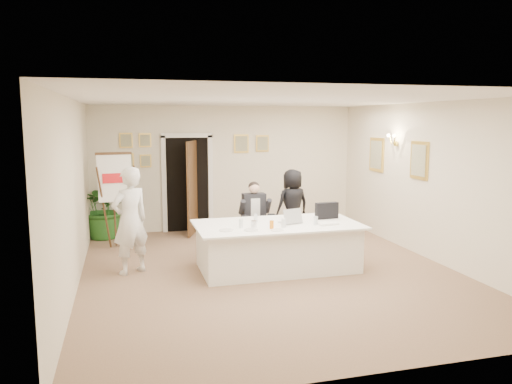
{
  "coord_description": "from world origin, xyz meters",
  "views": [
    {
      "loc": [
        -2.27,
        -7.65,
        2.48
      ],
      "look_at": [
        -0.07,
        0.6,
        1.25
      ],
      "focal_mm": 35.0,
      "sensor_mm": 36.0,
      "label": 1
    }
  ],
  "objects_px": {
    "standing_man": "(130,221)",
    "laptop_bag": "(327,211)",
    "potted_palm": "(105,208)",
    "oj_glass": "(272,225)",
    "flip_chart": "(115,205)",
    "paper_stack": "(327,223)",
    "laptop": "(290,215)",
    "standing_woman": "(292,205)",
    "conference_table": "(277,246)",
    "seated_man": "(255,217)",
    "steel_jug": "(254,224)"
  },
  "relations": [
    {
      "from": "laptop_bag",
      "to": "paper_stack",
      "type": "bearing_deg",
      "value": -117.02
    },
    {
      "from": "paper_stack",
      "to": "oj_glass",
      "type": "relative_size",
      "value": 2.52
    },
    {
      "from": "laptop_bag",
      "to": "oj_glass",
      "type": "xyz_separation_m",
      "value": [
        -1.16,
        -0.53,
        -0.08
      ]
    },
    {
      "from": "potted_palm",
      "to": "steel_jug",
      "type": "bearing_deg",
      "value": -53.75
    },
    {
      "from": "flip_chart",
      "to": "paper_stack",
      "type": "xyz_separation_m",
      "value": [
        3.39,
        -2.41,
        -0.06
      ]
    },
    {
      "from": "seated_man",
      "to": "oj_glass",
      "type": "relative_size",
      "value": 10.43
    },
    {
      "from": "oj_glass",
      "to": "steel_jug",
      "type": "xyz_separation_m",
      "value": [
        -0.25,
        0.16,
        -0.01
      ]
    },
    {
      "from": "laptop_bag",
      "to": "seated_man",
      "type": "bearing_deg",
      "value": 132.32
    },
    {
      "from": "paper_stack",
      "to": "laptop",
      "type": "bearing_deg",
      "value": 152.48
    },
    {
      "from": "standing_man",
      "to": "seated_man",
      "type": "bearing_deg",
      "value": 168.39
    },
    {
      "from": "standing_woman",
      "to": "potted_palm",
      "type": "bearing_deg",
      "value": -28.93
    },
    {
      "from": "paper_stack",
      "to": "oj_glass",
      "type": "distance_m",
      "value": 0.98
    },
    {
      "from": "seated_man",
      "to": "standing_woman",
      "type": "bearing_deg",
      "value": 36.92
    },
    {
      "from": "standing_woman",
      "to": "laptop_bag",
      "type": "xyz_separation_m",
      "value": [
        0.04,
        -1.7,
        0.18
      ]
    },
    {
      "from": "potted_palm",
      "to": "oj_glass",
      "type": "xyz_separation_m",
      "value": [
        2.65,
        -3.43,
        0.19
      ]
    },
    {
      "from": "potted_palm",
      "to": "steel_jug",
      "type": "relative_size",
      "value": 11.85
    },
    {
      "from": "conference_table",
      "to": "potted_palm",
      "type": "height_order",
      "value": "potted_palm"
    },
    {
      "from": "flip_chart",
      "to": "laptop_bag",
      "type": "distance_m",
      "value": 4.08
    },
    {
      "from": "seated_man",
      "to": "conference_table",
      "type": "bearing_deg",
      "value": -84.47
    },
    {
      "from": "standing_man",
      "to": "potted_palm",
      "type": "bearing_deg",
      "value": -110.1
    },
    {
      "from": "flip_chart",
      "to": "potted_palm",
      "type": "distance_m",
      "value": 0.99
    },
    {
      "from": "flip_chart",
      "to": "paper_stack",
      "type": "distance_m",
      "value": 4.16
    },
    {
      "from": "flip_chart",
      "to": "laptop",
      "type": "relative_size",
      "value": 5.05
    },
    {
      "from": "conference_table",
      "to": "standing_man",
      "type": "bearing_deg",
      "value": 170.85
    },
    {
      "from": "paper_stack",
      "to": "laptop_bag",
      "type": "bearing_deg",
      "value": 67.61
    },
    {
      "from": "potted_palm",
      "to": "flip_chart",
      "type": "bearing_deg",
      "value": -75.85
    },
    {
      "from": "conference_table",
      "to": "flip_chart",
      "type": "height_order",
      "value": "flip_chart"
    },
    {
      "from": "standing_woman",
      "to": "laptop_bag",
      "type": "relative_size",
      "value": 3.65
    },
    {
      "from": "conference_table",
      "to": "standing_woman",
      "type": "distance_m",
      "value": 2.12
    },
    {
      "from": "standing_woman",
      "to": "laptop",
      "type": "xyz_separation_m",
      "value": [
        -0.69,
        -1.87,
        0.17
      ]
    },
    {
      "from": "laptop",
      "to": "steel_jug",
      "type": "height_order",
      "value": "laptop"
    },
    {
      "from": "seated_man",
      "to": "standing_woman",
      "type": "height_order",
      "value": "standing_woman"
    },
    {
      "from": "standing_man",
      "to": "laptop_bag",
      "type": "distance_m",
      "value": 3.33
    },
    {
      "from": "conference_table",
      "to": "seated_man",
      "type": "relative_size",
      "value": 2.01
    },
    {
      "from": "laptop_bag",
      "to": "flip_chart",
      "type": "bearing_deg",
      "value": 146.68
    },
    {
      "from": "standing_man",
      "to": "laptop_bag",
      "type": "height_order",
      "value": "standing_man"
    },
    {
      "from": "potted_palm",
      "to": "laptop",
      "type": "bearing_deg",
      "value": -44.83
    },
    {
      "from": "seated_man",
      "to": "steel_jug",
      "type": "relative_size",
      "value": 12.33
    },
    {
      "from": "standing_woman",
      "to": "potted_palm",
      "type": "height_order",
      "value": "standing_woman"
    },
    {
      "from": "laptop",
      "to": "standing_man",
      "type": "bearing_deg",
      "value": 156.14
    },
    {
      "from": "flip_chart",
      "to": "potted_palm",
      "type": "xyz_separation_m",
      "value": [
        -0.24,
        0.94,
        -0.2
      ]
    },
    {
      "from": "potted_palm",
      "to": "standing_man",
      "type": "bearing_deg",
      "value": -79.73
    },
    {
      "from": "standing_man",
      "to": "oj_glass",
      "type": "xyz_separation_m",
      "value": [
        2.16,
        -0.73,
        -0.03
      ]
    },
    {
      "from": "laptop",
      "to": "oj_glass",
      "type": "bearing_deg",
      "value": -156.06
    },
    {
      "from": "laptop_bag",
      "to": "oj_glass",
      "type": "height_order",
      "value": "laptop_bag"
    },
    {
      "from": "flip_chart",
      "to": "oj_glass",
      "type": "bearing_deg",
      "value": -45.89
    },
    {
      "from": "conference_table",
      "to": "standing_man",
      "type": "relative_size",
      "value": 1.56
    },
    {
      "from": "conference_table",
      "to": "flip_chart",
      "type": "relative_size",
      "value": 1.48
    },
    {
      "from": "standing_man",
      "to": "potted_palm",
      "type": "relative_size",
      "value": 1.34
    },
    {
      "from": "standing_woman",
      "to": "laptop_bag",
      "type": "distance_m",
      "value": 1.71
    }
  ]
}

